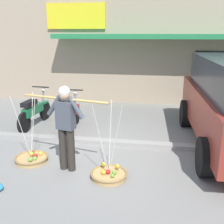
{
  "coord_description": "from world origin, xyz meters",
  "views": [
    {
      "loc": [
        1.16,
        -5.49,
        2.65
      ],
      "look_at": [
        0.13,
        0.6,
        0.85
      ],
      "focal_mm": 44.21,
      "sensor_mm": 36.0,
      "label": 1
    }
  ],
  "objects": [
    {
      "name": "fruit_basket_left_side",
      "position": [
        -1.41,
        -0.52,
        0.08
      ],
      "size": [
        0.7,
        0.7,
        1.45
      ],
      "color": "tan",
      "rests_on": "ground"
    },
    {
      "name": "storefront_building",
      "position": [
        1.0,
        7.31,
        2.1
      ],
      "size": [
        13.0,
        6.0,
        4.2
      ],
      "color": "tan",
      "rests_on": "ground"
    },
    {
      "name": "ground_plane",
      "position": [
        0.0,
        0.0,
        0.0
      ],
      "size": [
        90.0,
        90.0,
        0.0
      ],
      "primitive_type": "plane",
      "color": "gray"
    },
    {
      "name": "motorcycle_second_in_row",
      "position": [
        -1.18,
        1.4,
        0.45
      ],
      "size": [
        0.54,
        1.82,
        1.09
      ],
      "color": "black",
      "rests_on": "ground"
    },
    {
      "name": "fruit_basket_right_side",
      "position": [
        0.32,
        -0.91,
        0.08
      ],
      "size": [
        0.7,
        0.7,
        1.45
      ],
      "color": "tan",
      "rests_on": "ground"
    },
    {
      "name": "motorcycle_nearest_shop",
      "position": [
        -2.33,
        1.65,
        0.45
      ],
      "size": [
        0.54,
        1.82,
        1.09
      ],
      "color": "black",
      "rests_on": "ground"
    },
    {
      "name": "sidewalk_curb",
      "position": [
        0.0,
        0.7,
        0.05
      ],
      "size": [
        20.0,
        0.24,
        0.1
      ],
      "primitive_type": "cube",
      "color": "gray",
      "rests_on": "ground"
    },
    {
      "name": "fruit_vendor",
      "position": [
        -0.55,
        -0.72,
        0.98
      ],
      "size": [
        1.75,
        0.44,
        1.7
      ],
      "color": "#2D2823",
      "rests_on": "ground"
    }
  ]
}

